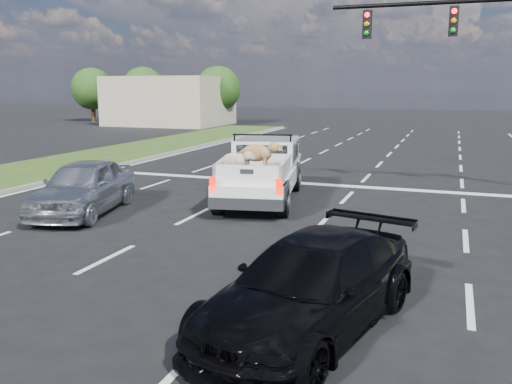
# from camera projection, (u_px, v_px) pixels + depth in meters

# --- Properties ---
(ground) EXTENTS (160.00, 160.00, 0.00)m
(ground) POSITION_uv_depth(u_px,v_px,m) (182.00, 269.00, 10.58)
(ground) COLOR black
(ground) RESTS_ON ground
(road_markings) EXTENTS (17.75, 60.00, 0.01)m
(road_markings) POSITION_uv_depth(u_px,v_px,m) (282.00, 202.00, 16.63)
(road_markings) COLOR silver
(road_markings) RESTS_ON ground
(curb_left) EXTENTS (0.15, 60.00, 0.14)m
(curb_left) POSITION_uv_depth(u_px,v_px,m) (33.00, 185.00, 19.13)
(curb_left) COLOR gray
(curb_left) RESTS_ON ground
(building_left) EXTENTS (10.00, 8.00, 4.40)m
(building_left) POSITION_uv_depth(u_px,v_px,m) (170.00, 101.00, 50.07)
(building_left) COLOR #B9A88D
(building_left) RESTS_ON ground
(tree_far_a) EXTENTS (4.20, 4.20, 5.40)m
(tree_far_a) POSITION_uv_depth(u_px,v_px,m) (92.00, 89.00, 55.05)
(tree_far_a) COLOR #332114
(tree_far_a) RESTS_ON ground
(tree_far_b) EXTENTS (4.20, 4.20, 5.40)m
(tree_far_b) POSITION_uv_depth(u_px,v_px,m) (143.00, 89.00, 53.04)
(tree_far_b) COLOR #332114
(tree_far_b) RESTS_ON ground
(tree_far_c) EXTENTS (4.20, 4.20, 5.40)m
(tree_far_c) POSITION_uv_depth(u_px,v_px,m) (218.00, 89.00, 50.37)
(tree_far_c) COLOR #332114
(tree_far_c) RESTS_ON ground
(pickup_truck) EXTENTS (2.97, 5.78, 2.07)m
(pickup_truck) POSITION_uv_depth(u_px,v_px,m) (262.00, 169.00, 16.84)
(pickup_truck) COLOR black
(pickup_truck) RESTS_ON ground
(silver_sedan) EXTENTS (2.74, 4.72, 1.51)m
(silver_sedan) POSITION_uv_depth(u_px,v_px,m) (84.00, 186.00, 15.12)
(silver_sedan) COLOR silver
(silver_sedan) RESTS_ON ground
(black_coupe) EXTENTS (2.95, 4.95, 1.34)m
(black_coupe) POSITION_uv_depth(u_px,v_px,m) (311.00, 286.00, 7.81)
(black_coupe) COLOR black
(black_coupe) RESTS_ON ground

